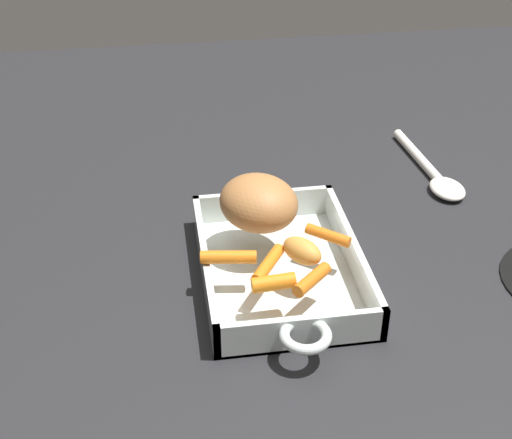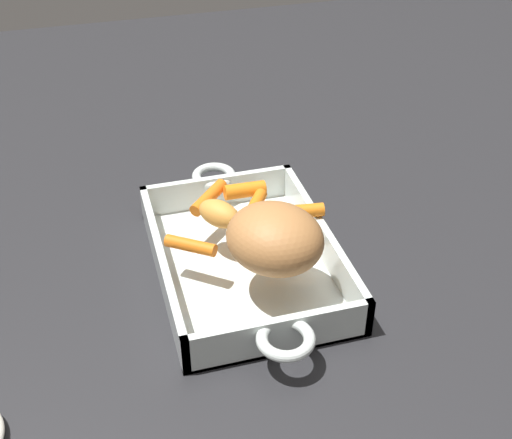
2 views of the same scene
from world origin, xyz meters
TOP-DOWN VIEW (x-y plane):
  - ground_plane at (0.00, 0.00)m, footprint 1.87×1.87m
  - roasting_dish at (0.00, 0.00)m, footprint 0.38×0.21m
  - pork_roast at (0.06, 0.02)m, footprint 0.15×0.15m
  - baby_carrot_southwest at (-0.09, 0.02)m, footprint 0.02×0.05m
  - baby_carrot_northwest at (-0.08, -0.02)m, footprint 0.06×0.06m
  - baby_carrot_long at (0.01, -0.06)m, footprint 0.05×0.06m
  - baby_carrot_southeast at (-0.02, 0.07)m, footprint 0.03×0.07m
  - baby_carrot_northeast at (-0.04, 0.02)m, footprint 0.07×0.05m
  - potato_halved at (-0.03, -0.02)m, footprint 0.07×0.06m
  - serving_spoon at (0.22, -0.30)m, footprint 0.24×0.06m

SIDE VIEW (x-z plane):
  - ground_plane at x=0.00m, z-range 0.00..0.00m
  - serving_spoon at x=0.22m, z-range 0.00..0.02m
  - roasting_dish at x=0.00m, z-range -0.01..0.04m
  - baby_carrot_long at x=0.01m, z-range 0.05..0.06m
  - baby_carrot_northeast at x=-0.04m, z-range 0.05..0.06m
  - baby_carrot_northwest at x=-0.08m, z-range 0.05..0.07m
  - baby_carrot_southeast at x=-0.02m, z-range 0.05..0.07m
  - baby_carrot_southwest at x=-0.09m, z-range 0.05..0.07m
  - potato_halved at x=-0.03m, z-range 0.05..0.08m
  - pork_roast at x=0.06m, z-range 0.05..0.12m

